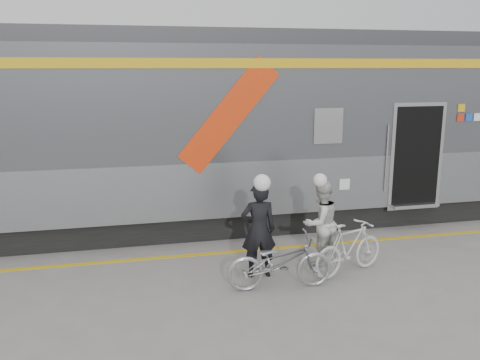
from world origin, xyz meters
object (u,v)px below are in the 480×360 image
object	(u,v)px
bicycle_left	(280,262)
bicycle_right	(349,248)
man	(259,230)
woman	(320,223)

from	to	relation	value
bicycle_left	bicycle_right	size ratio (longest dim) A/B	1.11
man	woman	xyz separation A→B (m)	(1.19, 0.29, -0.05)
woman	bicycle_right	world-z (taller)	woman
man	bicycle_left	size ratio (longest dim) A/B	0.95
woman	bicycle_left	bearing A→B (deg)	19.43
woman	bicycle_right	bearing A→B (deg)	97.75
man	bicycle_left	world-z (taller)	man
bicycle_right	man	bearing A→B (deg)	59.16
woman	man	bearing A→B (deg)	-7.24
man	bicycle_left	bearing A→B (deg)	113.29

